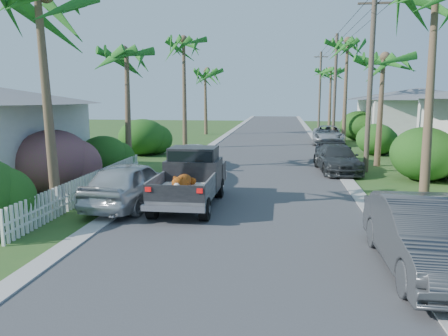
# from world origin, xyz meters

# --- Properties ---
(ground) EXTENTS (120.00, 120.00, 0.00)m
(ground) POSITION_xyz_m (0.00, 0.00, 0.00)
(ground) COLOR #2C531F
(ground) RESTS_ON ground
(road) EXTENTS (8.00, 100.00, 0.02)m
(road) POSITION_xyz_m (0.00, 25.00, 0.01)
(road) COLOR #38383A
(road) RESTS_ON ground
(curb_left) EXTENTS (0.60, 100.00, 0.06)m
(curb_left) POSITION_xyz_m (-4.30, 25.00, 0.03)
(curb_left) COLOR #A5A39E
(curb_left) RESTS_ON ground
(curb_right) EXTENTS (0.60, 100.00, 0.06)m
(curb_right) POSITION_xyz_m (4.30, 25.00, 0.03)
(curb_right) COLOR #A5A39E
(curb_right) RESTS_ON ground
(pickup_truck) EXTENTS (1.98, 5.12, 2.06)m
(pickup_truck) POSITION_xyz_m (-1.99, 5.22, 1.01)
(pickup_truck) COLOR black
(pickup_truck) RESTS_ON ground
(parked_car_rn) EXTENTS (1.79, 4.99, 1.64)m
(parked_car_rn) POSITION_xyz_m (4.41, -0.34, 0.82)
(parked_car_rn) COLOR #323538
(parked_car_rn) RESTS_ON ground
(parked_car_rm) EXTENTS (2.31, 4.89, 1.38)m
(parked_car_rm) POSITION_xyz_m (4.10, 12.78, 0.69)
(parked_car_rm) COLOR #2A2D2F
(parked_car_rm) RESTS_ON ground
(parked_car_rf) EXTENTS (2.02, 4.52, 1.51)m
(parked_car_rf) POSITION_xyz_m (4.24, 15.53, 0.75)
(parked_car_rf) COLOR black
(parked_car_rf) RESTS_ON ground
(parked_car_rd) EXTENTS (2.82, 5.50, 1.49)m
(parked_car_rd) POSITION_xyz_m (5.00, 26.41, 0.74)
(parked_car_rd) COLOR #ABAEB2
(parked_car_rd) RESTS_ON ground
(parked_car_ln) EXTENTS (2.42, 4.94, 1.62)m
(parked_car_ln) POSITION_xyz_m (-4.08, 4.49, 0.81)
(parked_car_ln) COLOR silver
(parked_car_ln) RESTS_ON ground
(parked_car_lf) EXTENTS (2.18, 4.47, 1.25)m
(parked_car_lf) POSITION_xyz_m (-3.60, 13.59, 0.63)
(parked_car_lf) COLOR white
(parked_car_lf) RESTS_ON ground
(palm_l_b) EXTENTS (4.40, 4.40, 7.40)m
(palm_l_b) POSITION_xyz_m (-6.80, 12.00, 6.15)
(palm_l_b) COLOR brown
(palm_l_b) RESTS_ON ground
(palm_l_c) EXTENTS (4.40, 4.40, 9.20)m
(palm_l_c) POSITION_xyz_m (-6.00, 22.00, 7.91)
(palm_l_c) COLOR brown
(palm_l_c) RESTS_ON ground
(palm_l_d) EXTENTS (4.40, 4.40, 7.70)m
(palm_l_d) POSITION_xyz_m (-6.50, 34.00, 6.44)
(palm_l_d) COLOR brown
(palm_l_d) RESTS_ON ground
(palm_r_b) EXTENTS (4.40, 4.40, 7.20)m
(palm_r_b) POSITION_xyz_m (6.60, 15.00, 5.95)
(palm_r_b) COLOR brown
(palm_r_b) RESTS_ON ground
(palm_r_c) EXTENTS (4.40, 4.40, 9.40)m
(palm_r_c) POSITION_xyz_m (6.20, 26.00, 8.11)
(palm_r_c) COLOR brown
(palm_r_c) RESTS_ON ground
(palm_r_d) EXTENTS (4.40, 4.40, 8.00)m
(palm_r_d) POSITION_xyz_m (6.50, 40.00, 6.74)
(palm_r_d) COLOR brown
(palm_r_d) RESTS_ON ground
(shrub_l_b) EXTENTS (3.00, 3.30, 2.60)m
(shrub_l_b) POSITION_xyz_m (-7.80, 6.00, 1.30)
(shrub_l_b) COLOR #A71760
(shrub_l_b) RESTS_ON ground
(shrub_l_c) EXTENTS (2.40, 2.64, 2.00)m
(shrub_l_c) POSITION_xyz_m (-7.40, 10.00, 1.00)
(shrub_l_c) COLOR #1C4614
(shrub_l_c) RESTS_ON ground
(shrub_l_d) EXTENTS (3.20, 3.52, 2.40)m
(shrub_l_d) POSITION_xyz_m (-8.00, 18.00, 1.20)
(shrub_l_d) COLOR #1C4614
(shrub_l_d) RESTS_ON ground
(shrub_r_b) EXTENTS (3.00, 3.30, 2.50)m
(shrub_r_b) POSITION_xyz_m (7.80, 11.00, 1.25)
(shrub_r_b) COLOR #1C4614
(shrub_r_b) RESTS_ON ground
(shrub_r_c) EXTENTS (2.60, 2.86, 2.10)m
(shrub_r_c) POSITION_xyz_m (7.50, 20.00, 1.05)
(shrub_r_c) COLOR #1C4614
(shrub_r_c) RESTS_ON ground
(shrub_r_d) EXTENTS (3.20, 3.52, 2.60)m
(shrub_r_d) POSITION_xyz_m (8.00, 30.00, 1.30)
(shrub_r_d) COLOR #1C4614
(shrub_r_d) RESTS_ON ground
(picket_fence) EXTENTS (0.10, 11.00, 1.00)m
(picket_fence) POSITION_xyz_m (-6.00, 5.50, 0.50)
(picket_fence) COLOR white
(picket_fence) RESTS_ON ground
(house_right_far) EXTENTS (9.00, 8.00, 4.60)m
(house_right_far) POSITION_xyz_m (13.00, 30.00, 2.12)
(house_right_far) COLOR silver
(house_right_far) RESTS_ON ground
(utility_pole_b) EXTENTS (1.60, 0.26, 9.00)m
(utility_pole_b) POSITION_xyz_m (5.60, 13.00, 4.60)
(utility_pole_b) COLOR brown
(utility_pole_b) RESTS_ON ground
(utility_pole_c) EXTENTS (1.60, 0.26, 9.00)m
(utility_pole_c) POSITION_xyz_m (5.60, 28.00, 4.60)
(utility_pole_c) COLOR brown
(utility_pole_c) RESTS_ON ground
(utility_pole_d) EXTENTS (1.60, 0.26, 9.00)m
(utility_pole_d) POSITION_xyz_m (5.60, 43.00, 4.60)
(utility_pole_d) COLOR brown
(utility_pole_d) RESTS_ON ground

